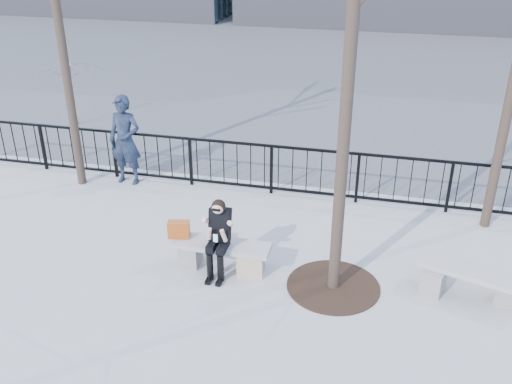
% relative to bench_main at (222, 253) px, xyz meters
% --- Properties ---
extents(ground, '(120.00, 120.00, 0.00)m').
position_rel_bench_main_xyz_m(ground, '(0.00, 0.00, -0.30)').
color(ground, '#9C9C97').
rests_on(ground, ground).
extents(street_surface, '(60.00, 23.00, 0.01)m').
position_rel_bench_main_xyz_m(street_surface, '(0.00, 15.00, -0.30)').
color(street_surface, '#474747').
rests_on(street_surface, ground).
extents(railing, '(14.00, 0.06, 1.10)m').
position_rel_bench_main_xyz_m(railing, '(0.00, 3.00, 0.25)').
color(railing, black).
rests_on(railing, ground).
extents(tree_grate, '(1.50, 1.50, 0.02)m').
position_rel_bench_main_xyz_m(tree_grate, '(1.90, -0.10, -0.29)').
color(tree_grate, black).
rests_on(tree_grate, ground).
extents(bench_main, '(1.65, 0.46, 0.49)m').
position_rel_bench_main_xyz_m(bench_main, '(0.00, 0.00, 0.00)').
color(bench_main, slate).
rests_on(bench_main, ground).
extents(bench_second, '(1.68, 0.47, 0.50)m').
position_rel_bench_main_xyz_m(bench_second, '(4.00, 0.15, 0.01)').
color(bench_second, slate).
rests_on(bench_second, ground).
extents(seated_woman, '(0.50, 0.64, 1.34)m').
position_rel_bench_main_xyz_m(seated_woman, '(0.00, -0.16, 0.37)').
color(seated_woman, black).
rests_on(seated_woman, ground).
extents(handbag, '(0.39, 0.24, 0.30)m').
position_rel_bench_main_xyz_m(handbag, '(-0.75, 0.02, 0.34)').
color(handbag, '#A84814').
rests_on(handbag, bench_main).
extents(shopping_bag, '(0.44, 0.23, 0.40)m').
position_rel_bench_main_xyz_m(shopping_bag, '(0.52, -0.15, -0.10)').
color(shopping_bag, beige).
rests_on(shopping_bag, ground).
extents(standing_man, '(0.74, 0.50, 1.98)m').
position_rel_bench_main_xyz_m(standing_man, '(-3.00, 2.80, 0.69)').
color(standing_man, black).
rests_on(standing_man, ground).
extents(vendor_umbrella, '(2.60, 2.62, 1.79)m').
position_rel_bench_main_xyz_m(vendor_umbrella, '(-6.05, 5.96, 0.60)').
color(vendor_umbrella, gold).
rests_on(vendor_umbrella, ground).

